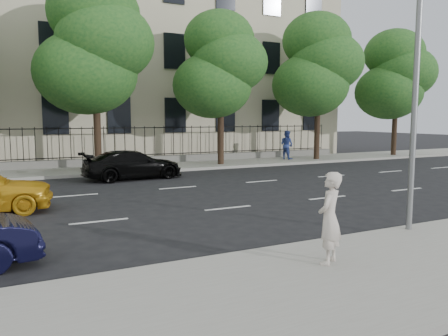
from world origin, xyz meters
The scene contains 14 objects.
ground centered at (0.00, 0.00, 0.00)m, with size 120.00×120.00×0.00m, color black.
near_sidewalk centered at (0.00, -4.00, 0.07)m, with size 60.00×4.00×0.15m, color gray.
far_sidewalk centered at (0.00, 14.00, 0.07)m, with size 60.00×4.00×0.15m, color gray.
lane_markings centered at (0.00, 4.75, 0.01)m, with size 49.60×4.62×0.01m, color silver, non-canonical shape.
masonry_building centered at (0.00, 22.95, 9.02)m, with size 34.60×12.11×18.50m.
iron_fence centered at (0.00, 15.70, 0.65)m, with size 30.00×0.50×2.20m.
street_light centered at (2.50, -1.77, 5.15)m, with size 0.25×3.32×8.05m.
tree_c centered at (-1.96, 13.36, 6.41)m, with size 5.89×5.50×9.80m.
tree_d centered at (5.04, 13.36, 5.84)m, with size 5.34×4.94×8.84m.
tree_e centered at (12.04, 13.36, 6.20)m, with size 5.71×5.31×9.46m.
tree_f centered at (19.04, 13.36, 5.88)m, with size 5.52×5.12×9.01m.
black_sedan centered at (-0.96, 10.35, 0.67)m, with size 1.88×4.63×1.34m, color black.
woman_near centered at (-0.91, -3.40, 1.01)m, with size 0.63×0.41×1.72m, color beige.
pedestrian_far centered at (10.13, 13.91, 1.08)m, with size 0.90×0.70×1.86m, color navy.
Camera 1 is at (-6.18, -9.58, 2.86)m, focal length 35.00 mm.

